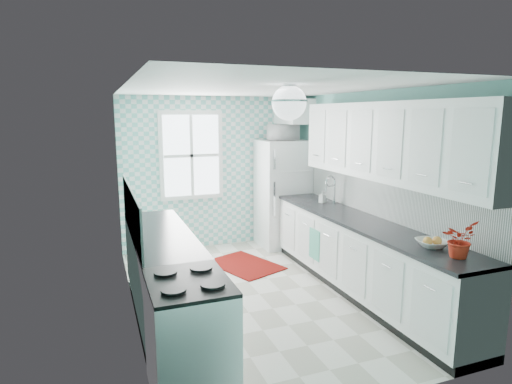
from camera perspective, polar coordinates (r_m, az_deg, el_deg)
name	(u,v)px	position (r m, az deg, el deg)	size (l,w,h in m)	color
floor	(259,295)	(5.49, 0.44, -13.54)	(3.00, 4.40, 0.02)	silver
ceiling	(260,88)	(5.02, 0.49, 13.75)	(3.00, 4.40, 0.02)	white
wall_back	(212,172)	(7.19, -5.90, 2.61)	(3.00, 0.02, 2.50)	#6CB6AA
wall_front	(370,250)	(3.21, 14.96, -7.47)	(3.00, 0.02, 2.50)	#6CB6AA
wall_left	(128,205)	(4.79, -16.66, -1.69)	(0.02, 4.40, 2.50)	#6CB6AA
wall_right	(366,188)	(5.81, 14.48, 0.50)	(0.02, 4.40, 2.50)	#6CB6AA
accent_wall	(212,173)	(7.16, -5.86, 2.58)	(3.00, 0.01, 2.50)	#6DC3B9
window	(191,156)	(7.02, -8.61, 4.83)	(1.04, 0.05, 1.44)	white
backsplash_right	(384,198)	(5.49, 16.66, -0.75)	(0.02, 3.60, 0.51)	white
backsplash_left	(131,211)	(4.72, -16.30, -2.50)	(0.02, 2.15, 0.51)	white
upper_cabinets_right	(387,142)	(5.16, 17.04, 6.43)	(0.33, 3.20, 0.90)	white
upper_cabinet_fridge	(293,112)	(7.21, 4.96, 10.62)	(0.40, 0.74, 0.40)	white
ceiling_light	(289,103)	(4.28, 4.43, 11.81)	(0.34, 0.34, 0.35)	silver
base_cabinets_right	(361,258)	(5.52, 13.84, -8.58)	(0.60, 3.60, 0.90)	white
countertop_right	(362,222)	(5.38, 13.92, -3.86)	(0.63, 3.60, 0.04)	black
base_cabinets_left	(162,274)	(4.97, -12.49, -10.69)	(0.60, 2.15, 0.90)	white
countertop_left	(161,234)	(4.82, -12.53, -5.45)	(0.63, 2.15, 0.04)	black
fridge	(282,193)	(7.22, 3.55, -0.19)	(0.78, 0.77, 1.79)	white
stove	(190,336)	(3.58, -8.78, -18.43)	(0.63, 0.78, 0.94)	white
sink	(324,205)	(6.18, 9.02, -1.73)	(0.49, 0.41, 0.53)	silver
rug	(245,265)	(6.43, -1.52, -9.68)	(0.75, 1.07, 0.02)	#7C0404
dish_towel	(315,244)	(5.86, 7.82, -6.94)	(0.02, 0.28, 0.41)	#6FBBA6
fruit_bowl	(432,243)	(4.51, 22.43, -6.35)	(0.29, 0.29, 0.07)	white
potted_plant	(459,239)	(4.26, 25.46, -5.70)	(0.30, 0.26, 0.34)	#B31C33
soap_bottle	(322,197)	(6.29, 8.84, -0.65)	(0.08, 0.08, 0.17)	#9DB4CC
microwave	(283,132)	(7.11, 3.64, 7.94)	(0.46, 0.32, 0.26)	white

